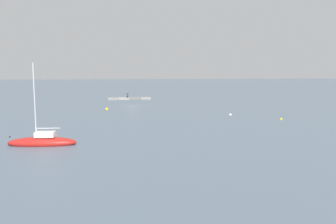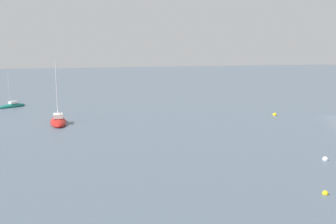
{
  "view_description": "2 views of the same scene",
  "coord_description": "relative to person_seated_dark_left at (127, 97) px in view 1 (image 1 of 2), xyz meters",
  "views": [
    {
      "loc": [
        3.82,
        82.63,
        8.61
      ],
      "look_at": [
        -5.54,
        21.3,
        0.97
      ],
      "focal_mm": 36.21,
      "sensor_mm": 36.0,
      "label": 1
    },
    {
      "loc": [
        -44.25,
        48.46,
        10.24
      ],
      "look_at": [
        1.81,
        28.99,
        2.49
      ],
      "focal_mm": 39.72,
      "sensor_mm": 36.0,
      "label": 2
    }
  ],
  "objects": [
    {
      "name": "sailboat_red_far",
      "position": [
        11.84,
        60.76,
        -0.47
      ],
      "size": [
        8.05,
        2.96,
        9.88
      ],
      "rotation": [
        0.0,
        0.0,
        4.62
      ],
      "color": "red",
      "rests_on": "ground_plane"
    },
    {
      "name": "umbrella_open_black",
      "position": [
        -0.02,
        0.03,
        0.85
      ],
      "size": [
        1.19,
        1.19,
        1.26
      ],
      "color": "black",
      "rests_on": "seawall_pier"
    },
    {
      "name": "ground_plane",
      "position": [
        -0.6,
        18.42,
        -0.86
      ],
      "size": [
        500.0,
        500.0,
        0.0
      ],
      "primitive_type": "plane",
      "color": "slate"
    },
    {
      "name": "mooring_buoy_mid",
      "position": [
        -18.41,
        38.96,
        -0.76
      ],
      "size": [
        0.54,
        0.54,
        0.54
      ],
      "color": "white",
      "rests_on": "ground_plane"
    },
    {
      "name": "mooring_buoy_far",
      "position": [
        -25.24,
        45.95,
        -0.78
      ],
      "size": [
        0.45,
        0.45,
        0.45
      ],
      "color": "yellow",
      "rests_on": "ground_plane"
    },
    {
      "name": "mooring_buoy_near",
      "position": [
        5.42,
        25.94,
        -0.73
      ],
      "size": [
        0.7,
        0.7,
        0.7
      ],
      "color": "yellow",
      "rests_on": "ground_plane"
    },
    {
      "name": "seawall_pier",
      "position": [
        -0.6,
        -0.07,
        -0.56
      ],
      "size": [
        12.7,
        1.87,
        0.6
      ],
      "color": "gray",
      "rests_on": "ground_plane"
    },
    {
      "name": "person_seated_dark_left",
      "position": [
        0.0,
        0.0,
        0.0
      ],
      "size": [
        0.48,
        0.66,
        0.73
      ],
      "rotation": [
        0.0,
        0.0,
        -0.18
      ],
      "color": "#1E2333",
      "rests_on": "seawall_pier"
    }
  ]
}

